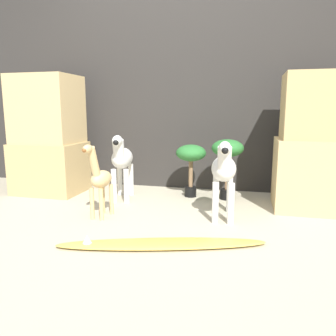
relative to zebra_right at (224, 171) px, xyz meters
name	(u,v)px	position (x,y,z in m)	size (l,w,h in m)	color
ground_plane	(145,227)	(-0.53, -0.32, -0.38)	(14.00, 14.00, 0.00)	#B2A88E
wall_back	(182,84)	(-0.53, 0.97, 0.72)	(6.40, 0.08, 2.20)	#2D2B28
rock_pillar_left	(49,137)	(-1.78, 0.44, 0.19)	(0.65, 0.52, 1.17)	tan
rock_pillar_right	(317,147)	(0.73, 0.44, 0.15)	(0.65, 0.52, 1.13)	tan
zebra_right	(224,171)	(0.00, 0.00, 0.00)	(0.22, 0.53, 0.62)	silver
zebra_left	(122,160)	(-0.96, 0.34, 0.00)	(0.27, 0.54, 0.62)	silver
giraffe_figurine	(100,179)	(-0.93, -0.20, -0.07)	(0.15, 0.35, 0.59)	tan
potted_palm_front	(191,157)	(-0.35, 0.60, 0.01)	(0.29, 0.29, 0.51)	black
potted_palm_back	(227,153)	(-0.01, 0.58, 0.07)	(0.30, 0.30, 0.57)	black
surfboard	(160,244)	(-0.33, -0.63, -0.36)	(1.31, 0.53, 0.08)	gold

